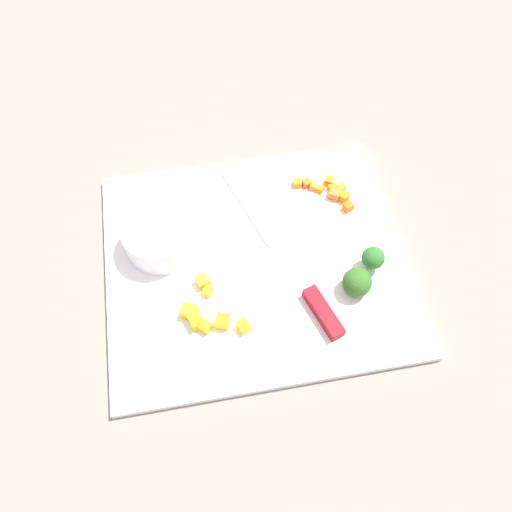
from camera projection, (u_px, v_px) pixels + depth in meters
name	position (u px, v px, depth m)	size (l,w,h in m)	color
ground_plane	(256.00, 264.00, 0.75)	(4.00, 4.00, 0.00)	gray
cutting_board	(256.00, 262.00, 0.74)	(0.43, 0.37, 0.01)	white
prep_bowl	(159.00, 237.00, 0.73)	(0.10, 0.10, 0.05)	white
chef_knife	(298.00, 275.00, 0.72)	(0.12, 0.31, 0.02)	silver
carrot_dice_0	(297.00, 183.00, 0.80)	(0.01, 0.01, 0.01)	orange
carrot_dice_1	(335.00, 194.00, 0.79)	(0.02, 0.02, 0.01)	orange
carrot_dice_2	(348.00, 207.00, 0.78)	(0.01, 0.01, 0.01)	orange
carrot_dice_3	(329.00, 181.00, 0.80)	(0.01, 0.01, 0.01)	orange
carrot_dice_4	(306.00, 183.00, 0.80)	(0.01, 0.01, 0.01)	orange
carrot_dice_5	(333.00, 188.00, 0.79)	(0.01, 0.01, 0.01)	orange
carrot_dice_6	(313.00, 186.00, 0.80)	(0.01, 0.01, 0.01)	orange
carrot_dice_7	(344.00, 197.00, 0.78)	(0.01, 0.01, 0.01)	orange
carrot_dice_8	(320.00, 189.00, 0.79)	(0.01, 0.01, 0.01)	orange
carrot_dice_9	(341.00, 188.00, 0.80)	(0.01, 0.01, 0.01)	orange
pepper_dice_0	(196.00, 321.00, 0.68)	(0.02, 0.02, 0.02)	yellow
pepper_dice_1	(205.00, 327.00, 0.68)	(0.01, 0.01, 0.01)	yellow
pepper_dice_2	(223.00, 321.00, 0.68)	(0.02, 0.02, 0.02)	yellow
pepper_dice_3	(190.00, 312.00, 0.69)	(0.02, 0.02, 0.02)	yellow
pepper_dice_4	(208.00, 291.00, 0.70)	(0.01, 0.01, 0.01)	yellow
pepper_dice_5	(244.00, 326.00, 0.68)	(0.02, 0.01, 0.01)	yellow
pepper_dice_6	(203.00, 281.00, 0.71)	(0.02, 0.02, 0.02)	yellow
broccoli_floret_0	(373.00, 258.00, 0.71)	(0.03, 0.03, 0.04)	#84AC67
broccoli_floret_1	(357.00, 282.00, 0.70)	(0.04, 0.04, 0.04)	#84C157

